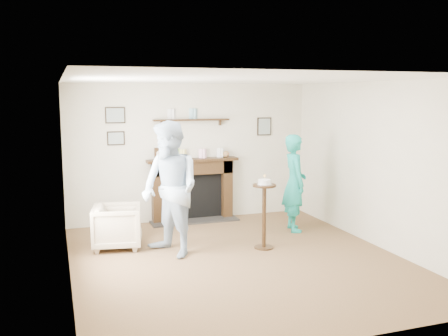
% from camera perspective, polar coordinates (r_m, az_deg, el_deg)
% --- Properties ---
extents(ground, '(5.00, 5.00, 0.00)m').
position_cam_1_polar(ground, '(7.11, 1.63, -10.48)').
color(ground, brown).
rests_on(ground, ground).
extents(room_shell, '(4.54, 5.02, 2.52)m').
position_cam_1_polar(room_shell, '(7.41, -0.21, 3.15)').
color(room_shell, beige).
rests_on(room_shell, ground).
extents(armchair, '(0.83, 0.81, 0.66)m').
position_cam_1_polar(armchair, '(7.84, -12.00, -8.86)').
color(armchair, tan).
rests_on(armchair, ground).
extents(man, '(1.06, 1.16, 1.94)m').
position_cam_1_polar(man, '(7.37, -6.06, -9.84)').
color(man, '#ACB6D7').
rests_on(man, ground).
extents(woman, '(0.50, 0.66, 1.64)m').
position_cam_1_polar(woman, '(8.70, 7.94, -7.03)').
color(woman, '#22C1A4').
rests_on(woman, ground).
extents(pedestal_table, '(0.35, 0.35, 1.12)m').
position_cam_1_polar(pedestal_table, '(7.49, 4.61, -4.06)').
color(pedestal_table, black).
rests_on(pedestal_table, ground).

